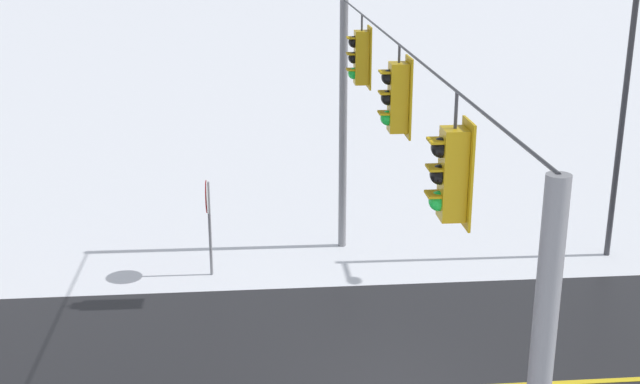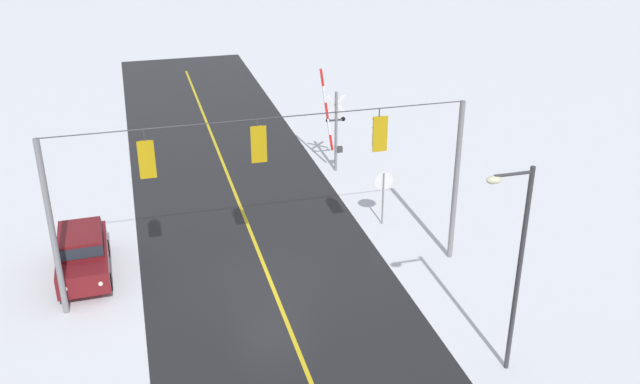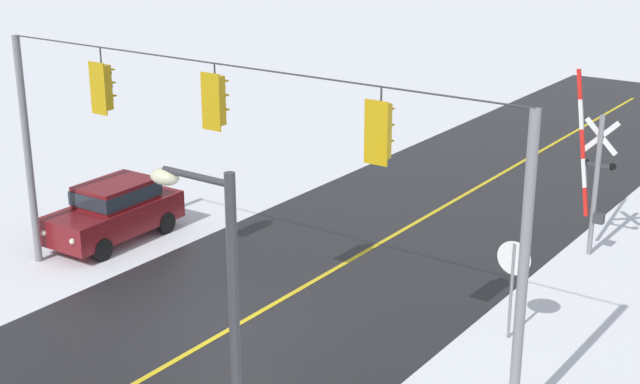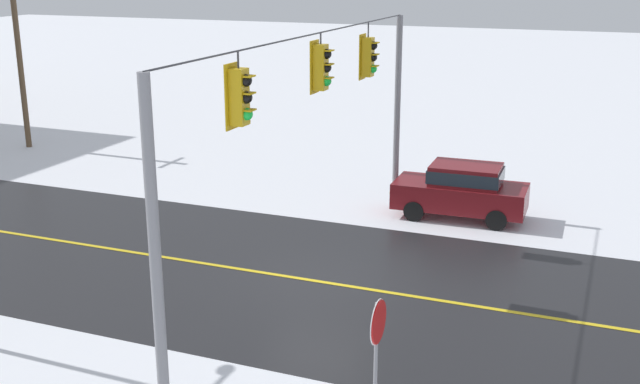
# 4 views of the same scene
# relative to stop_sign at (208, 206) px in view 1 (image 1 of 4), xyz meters

# --- Properties ---
(signal_span) EXTENTS (14.20, 0.47, 6.22)m
(signal_span) POSITION_rel_stop_sign_xyz_m (5.48, 3.29, 2.54)
(signal_span) COLOR gray
(signal_span) RESTS_ON ground
(stop_sign) EXTENTS (0.80, 0.09, 2.35)m
(stop_sign) POSITION_rel_stop_sign_xyz_m (0.00, 0.00, 0.00)
(stop_sign) COLOR gray
(stop_sign) RESTS_ON ground
(streetlamp_near) EXTENTS (1.39, 0.28, 6.50)m
(streetlamp_near) POSITION_rel_stop_sign_xyz_m (-0.14, 9.85, 2.20)
(streetlamp_near) COLOR #38383D
(streetlamp_near) RESTS_ON ground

